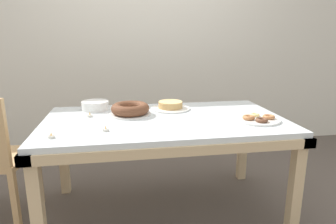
{
  "coord_description": "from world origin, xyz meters",
  "views": [
    {
      "loc": [
        -0.31,
        -2.02,
        1.31
      ],
      "look_at": [
        0.02,
        -0.06,
        0.8
      ],
      "focal_mm": 32.0,
      "sensor_mm": 36.0,
      "label": 1
    }
  ],
  "objects_px": {
    "pastry_platter": "(257,119)",
    "tealight_near_cakes": "(106,129)",
    "cake_chocolate_round": "(170,106)",
    "tealight_centre": "(90,115)",
    "tealight_near_front": "(51,136)",
    "cake_golden_bundt": "(130,109)",
    "plate_stack": "(95,105)"
  },
  "relations": [
    {
      "from": "pastry_platter",
      "to": "tealight_centre",
      "type": "height_order",
      "value": "pastry_platter"
    },
    {
      "from": "tealight_near_cakes",
      "to": "tealight_near_front",
      "type": "height_order",
      "value": "same"
    },
    {
      "from": "plate_stack",
      "to": "cake_chocolate_round",
      "type": "bearing_deg",
      "value": -7.71
    },
    {
      "from": "cake_chocolate_round",
      "to": "tealight_near_cakes",
      "type": "relative_size",
      "value": 7.75
    },
    {
      "from": "tealight_near_cakes",
      "to": "pastry_platter",
      "type": "bearing_deg",
      "value": 3.52
    },
    {
      "from": "cake_golden_bundt",
      "to": "tealight_near_cakes",
      "type": "distance_m",
      "value": 0.4
    },
    {
      "from": "pastry_platter",
      "to": "tealight_near_cakes",
      "type": "xyz_separation_m",
      "value": [
        -1.02,
        -0.06,
        -0.0
      ]
    },
    {
      "from": "cake_golden_bundt",
      "to": "tealight_centre",
      "type": "xyz_separation_m",
      "value": [
        -0.29,
        -0.0,
        -0.03
      ]
    },
    {
      "from": "plate_stack",
      "to": "tealight_near_front",
      "type": "bearing_deg",
      "value": -107.37
    },
    {
      "from": "pastry_platter",
      "to": "tealight_centre",
      "type": "relative_size",
      "value": 7.74
    },
    {
      "from": "pastry_platter",
      "to": "tealight_near_front",
      "type": "height_order",
      "value": "pastry_platter"
    },
    {
      "from": "plate_stack",
      "to": "tealight_centre",
      "type": "height_order",
      "value": "plate_stack"
    },
    {
      "from": "cake_chocolate_round",
      "to": "pastry_platter",
      "type": "xyz_separation_m",
      "value": [
        0.53,
        -0.43,
        -0.01
      ]
    },
    {
      "from": "pastry_platter",
      "to": "tealight_near_front",
      "type": "relative_size",
      "value": 7.74
    },
    {
      "from": "plate_stack",
      "to": "tealight_near_front",
      "type": "distance_m",
      "value": 0.68
    },
    {
      "from": "pastry_platter",
      "to": "plate_stack",
      "type": "height_order",
      "value": "plate_stack"
    },
    {
      "from": "pastry_platter",
      "to": "tealight_near_cakes",
      "type": "bearing_deg",
      "value": -176.48
    },
    {
      "from": "tealight_centre",
      "to": "cake_golden_bundt",
      "type": "bearing_deg",
      "value": 0.92
    },
    {
      "from": "tealight_centre",
      "to": "cake_chocolate_round",
      "type": "bearing_deg",
      "value": 12.16
    },
    {
      "from": "cake_golden_bundt",
      "to": "pastry_platter",
      "type": "distance_m",
      "value": 0.91
    },
    {
      "from": "cake_chocolate_round",
      "to": "tealight_centre",
      "type": "bearing_deg",
      "value": -167.84
    },
    {
      "from": "pastry_platter",
      "to": "tealight_near_cakes",
      "type": "height_order",
      "value": "pastry_platter"
    },
    {
      "from": "pastry_platter",
      "to": "tealight_centre",
      "type": "bearing_deg",
      "value": 165.64
    },
    {
      "from": "cake_chocolate_round",
      "to": "tealight_near_front",
      "type": "xyz_separation_m",
      "value": [
        -0.79,
        -0.57,
        -0.02
      ]
    },
    {
      "from": "pastry_platter",
      "to": "tealight_near_cakes",
      "type": "distance_m",
      "value": 1.03
    },
    {
      "from": "plate_stack",
      "to": "tealight_centre",
      "type": "distance_m",
      "value": 0.21
    },
    {
      "from": "cake_chocolate_round",
      "to": "tealight_near_front",
      "type": "distance_m",
      "value": 0.97
    },
    {
      "from": "pastry_platter",
      "to": "cake_golden_bundt",
      "type": "bearing_deg",
      "value": 160.78
    },
    {
      "from": "tealight_near_cakes",
      "to": "tealight_near_front",
      "type": "relative_size",
      "value": 1.0
    },
    {
      "from": "cake_golden_bundt",
      "to": "plate_stack",
      "type": "distance_m",
      "value": 0.34
    },
    {
      "from": "cake_chocolate_round",
      "to": "plate_stack",
      "type": "xyz_separation_m",
      "value": [
        -0.59,
        0.08,
        0.01
      ]
    },
    {
      "from": "tealight_near_cakes",
      "to": "tealight_centre",
      "type": "height_order",
      "value": "same"
    }
  ]
}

